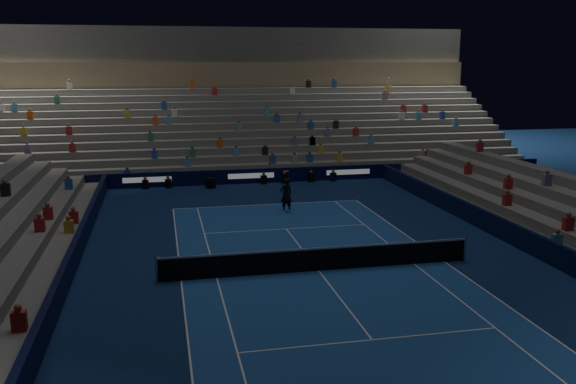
{
  "coord_description": "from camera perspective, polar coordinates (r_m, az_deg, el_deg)",
  "views": [
    {
      "loc": [
        -6.05,
        -22.69,
        8.3
      ],
      "look_at": [
        0.0,
        6.0,
        2.0
      ],
      "focal_mm": 38.12,
      "sensor_mm": 36.0,
      "label": 1
    }
  ],
  "objects": [
    {
      "name": "grandstand_main",
      "position": [
        51.19,
        -5.1,
        6.56
      ],
      "size": [
        44.0,
        15.2,
        11.2
      ],
      "color": "slate",
      "rests_on": "ground"
    },
    {
      "name": "tennis_net",
      "position": [
        24.75,
        2.89,
        -6.25
      ],
      "size": [
        12.9,
        0.1,
        1.1
      ],
      "color": "#B2B2B7",
      "rests_on": "ground"
    },
    {
      "name": "broadcast_camera",
      "position": [
        41.02,
        -7.25,
        0.86
      ],
      "size": [
        0.69,
        1.06,
        0.69
      ],
      "color": "black",
      "rests_on": "ground"
    },
    {
      "name": "ground",
      "position": [
        24.91,
        2.87,
        -7.36
      ],
      "size": [
        90.0,
        90.0,
        0.0
      ],
      "primitive_type": "plane",
      "color": "#0B1F46",
      "rests_on": "ground"
    },
    {
      "name": "court_surface",
      "position": [
        24.91,
        2.87,
        -7.34
      ],
      "size": [
        10.97,
        23.77,
        0.01
      ],
      "primitive_type": "cube",
      "color": "navy",
      "rests_on": "ground"
    },
    {
      "name": "tennis_player",
      "position": [
        34.03,
        -0.18,
        -0.29
      ],
      "size": [
        0.82,
        0.65,
        1.97
      ],
      "primitive_type": "imported",
      "rotation": [
        0.0,
        0.0,
        3.41
      ],
      "color": "black",
      "rests_on": "ground"
    },
    {
      "name": "sponsor_barrier_west",
      "position": [
        24.27,
        -20.05,
        -7.39
      ],
      "size": [
        0.25,
        37.0,
        1.0
      ],
      "primitive_type": "cube",
      "color": "black",
      "rests_on": "ground"
    },
    {
      "name": "sponsor_barrier_far",
      "position": [
        42.36,
        -3.49,
        1.49
      ],
      "size": [
        44.0,
        0.25,
        1.0
      ],
      "primitive_type": "cube",
      "color": "black",
      "rests_on": "ground"
    },
    {
      "name": "sponsor_barrier_east",
      "position": [
        28.71,
        22.02,
        -4.55
      ],
      "size": [
        0.25,
        37.0,
        1.0
      ],
      "primitive_type": "cube",
      "color": "black",
      "rests_on": "ground"
    }
  ]
}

